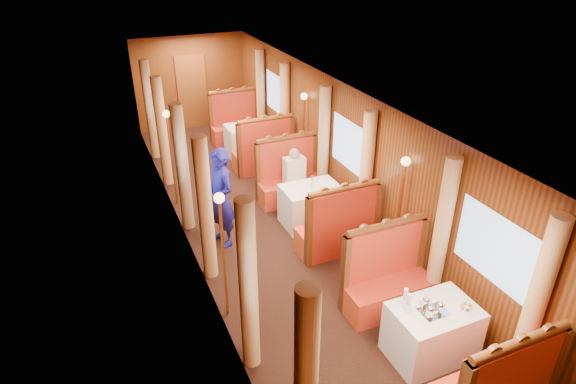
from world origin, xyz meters
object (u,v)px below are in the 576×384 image
teapot_left (430,314)px  fruit_plate (466,308)px  banquette_far_aft (236,125)px  rose_vase_mid (312,179)px  teapot_back (426,304)px  rose_vase_far (247,119)px  banquette_mid_fwd (337,230)px  banquette_far_fwd (263,154)px  table_far (249,140)px  table_near (432,332)px  banquette_near_aft (387,282)px  tea_tray (434,312)px  passenger (295,172)px  banquette_mid_aft (289,180)px  steward (221,198)px  teapot_right (440,310)px  table_mid (311,205)px

teapot_left → fruit_plate: bearing=18.8°
banquette_far_aft → rose_vase_mid: size_ratio=3.72×
teapot_back → rose_vase_far: rose_vase_far is taller
banquette_mid_fwd → banquette_far_aft: bearing=90.0°
banquette_far_fwd → banquette_far_aft: bearing=90.0°
table_far → banquette_far_fwd: (0.00, -1.01, 0.05)m
table_near → banquette_near_aft: size_ratio=0.78×
banquette_near_aft → teapot_back: (-0.11, -0.95, 0.39)m
tea_tray → passenger: passenger is taller
banquette_mid_fwd → banquette_mid_aft: (0.00, 2.03, 0.00)m
steward → teapot_back: bearing=8.0°
banquette_near_aft → tea_tray: bearing=-93.4°
teapot_back → fruit_plate: (0.45, -0.21, -0.05)m
banquette_mid_fwd → teapot_left: (-0.17, -2.58, 0.39)m
table_far → rose_vase_mid: 3.56m
teapot_back → rose_vase_mid: bearing=105.8°
banquette_mid_fwd → passenger: bearing=90.0°
rose_vase_mid → rose_vase_far: same height
teapot_back → rose_vase_mid: rose_vase_mid is taller
rose_vase_mid → passenger: passenger is taller
banquette_far_fwd → steward: bearing=-124.4°
fruit_plate → teapot_right: bearing=170.6°
passenger → table_far: bearing=90.0°
table_mid → rose_vase_far: size_ratio=2.92×
banquette_mid_fwd → rose_vase_mid: (0.01, 1.00, 0.50)m
teapot_left → teapot_back: teapot_left is taller
teapot_back → passenger: size_ratio=0.21×
banquette_far_aft → teapot_right: 8.11m
rose_vase_far → teapot_left: bearing=-91.2°
banquette_far_fwd → fruit_plate: bearing=-86.9°
banquette_near_aft → table_far: size_ratio=1.28×
table_near → rose_vase_mid: 3.53m
banquette_near_aft → banquette_far_fwd: 4.97m
banquette_near_aft → tea_tray: banquette_near_aft is taller
banquette_mid_aft → teapot_back: bearing=-91.4°
passenger → table_near: bearing=-90.0°
banquette_near_aft → passenger: size_ratio=1.76×
teapot_left → passenger: 4.33m
rose_vase_far → steward: steward is taller
teapot_left → teapot_right: teapot_right is taller
tea_tray → teapot_back: bearing=115.3°
teapot_left → teapot_right: size_ratio=0.99×
banquette_mid_fwd → steward: size_ratio=0.76×
teapot_left → fruit_plate: teapot_left is taller
banquette_near_aft → table_far: (0.00, 5.99, -0.05)m
table_far → steward: bearing=-115.8°
teapot_left → banquette_far_aft: bearing=113.2°
banquette_mid_fwd → table_mid: bearing=90.0°
banquette_near_aft → steward: 3.06m
banquette_near_aft → teapot_left: size_ratio=8.24×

